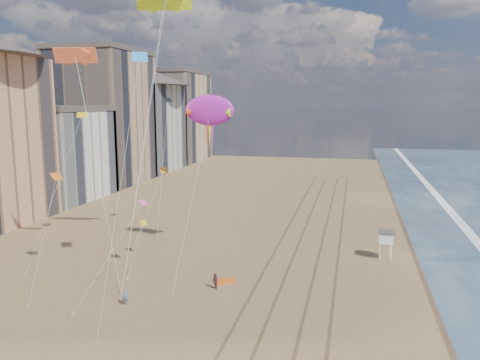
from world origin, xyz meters
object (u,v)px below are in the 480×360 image
lifeguard_stand (386,237)px  kite_flyer_a (125,297)px  grounded_kite (224,281)px  kite_flyer_b (215,281)px  show_kite (209,111)px

lifeguard_stand → kite_flyer_a: (-22.78, -18.13, -1.79)m
grounded_kite → kite_flyer_b: (-0.39, -1.92, 0.68)m
kite_flyer_a → grounded_kite: bearing=15.3°
grounded_kite → show_kite: (-3.65, 7.24, 16.52)m
kite_flyer_a → kite_flyer_b: bearing=7.9°
lifeguard_stand → show_kite: show_kite is taller
lifeguard_stand → kite_flyer_a: size_ratio=2.22×
lifeguard_stand → kite_flyer_b: lifeguard_stand is taller
kite_flyer_a → kite_flyer_b: 8.39m
grounded_kite → kite_flyer_a: 9.98m
grounded_kite → kite_flyer_b: 2.07m
lifeguard_stand → kite_flyer_a: bearing=-141.5°
kite_flyer_b → lifeguard_stand: bearing=85.1°
grounded_kite → kite_flyer_a: size_ratio=1.28×
lifeguard_stand → kite_flyer_a: lifeguard_stand is taller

